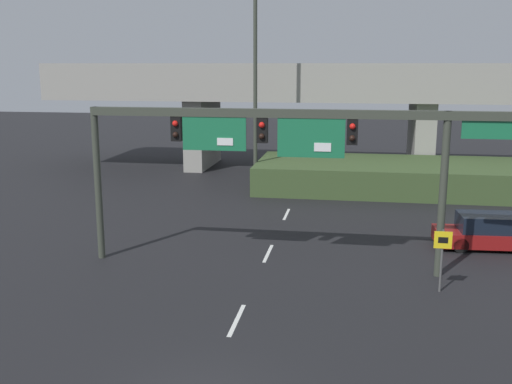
% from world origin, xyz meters
% --- Properties ---
extents(lane_markings, '(0.14, 36.25, 0.01)m').
position_xyz_m(lane_markings, '(0.00, 14.81, 0.00)').
color(lane_markings, silver).
rests_on(lane_markings, ground).
extents(signal_gantry, '(17.05, 0.44, 6.14)m').
position_xyz_m(signal_gantry, '(1.16, 9.76, 5.03)').
color(signal_gantry, '#383D33').
rests_on(signal_gantry, ground).
extents(speed_limit_sign, '(0.60, 0.11, 2.24)m').
position_xyz_m(speed_limit_sign, '(6.52, 8.12, 1.46)').
color(speed_limit_sign, '#4C4C4C').
rests_on(speed_limit_sign, ground).
extents(highway_light_pole_near, '(0.70, 0.36, 18.09)m').
position_xyz_m(highway_light_pole_near, '(-2.70, 24.36, 9.43)').
color(highway_light_pole_near, '#383D33').
rests_on(highway_light_pole_near, ground).
extents(overpass_bridge, '(38.47, 7.88, 7.83)m').
position_xyz_m(overpass_bridge, '(-0.00, 32.46, 5.59)').
color(overpass_bridge, gray).
rests_on(overpass_bridge, ground).
extents(grass_embankment, '(18.15, 7.30, 1.73)m').
position_xyz_m(grass_embankment, '(6.45, 25.61, 0.86)').
color(grass_embankment, '#384C28').
rests_on(grass_embankment, ground).
extents(parked_sedan_near_right, '(4.89, 2.15, 1.48)m').
position_xyz_m(parked_sedan_near_right, '(9.34, 13.77, 0.68)').
color(parked_sedan_near_right, maroon).
rests_on(parked_sedan_near_right, ground).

